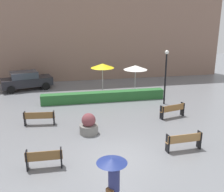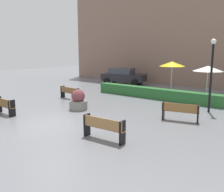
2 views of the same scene
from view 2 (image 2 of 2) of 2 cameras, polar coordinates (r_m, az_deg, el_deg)
The scene contains 12 objects.
ground_plane at distance 11.80m, azimuth -13.85°, elevation -6.38°, with size 60.00×60.00×0.00m, color slate.
bench_near_left at distance 14.29m, azimuth -23.30°, elevation -1.92°, with size 1.55×0.39×0.86m.
bench_far_right at distance 12.33m, azimuth 15.24°, elevation -3.19°, with size 1.75×0.73×0.87m.
bench_near_right at distance 9.47m, azimuth -2.02°, elevation -6.96°, with size 1.81×0.44×0.88m.
bench_far_left at distance 17.46m, azimuth -9.69°, elevation 0.91°, with size 1.83×0.52×0.82m.
planter_pot at distance 14.31m, azimuth -7.66°, elevation -1.13°, with size 1.02×1.02×1.17m.
lamp_post at distance 14.38m, azimuth 21.70°, elevation 5.93°, with size 0.28×0.28×3.91m.
patio_umbrella_yellow at distance 19.14m, azimuth 13.47°, elevation 7.08°, with size 1.88×1.88×2.49m.
patio_umbrella_white at distance 17.96m, azimuth 20.96°, elevation 5.83°, with size 1.95×1.95×2.29m.
hedge_strip at distance 17.64m, azimuth 9.53°, elevation 0.59°, with size 9.21×0.70×0.73m, color #28602D.
building_facade at distance 24.66m, azimuth 17.55°, elevation 15.74°, with size 28.00×1.20×11.61m, color #846656.
parked_car at distance 24.67m, azimuth 2.59°, elevation 4.60°, with size 4.50×2.78×1.57m.
Camera 2 is at (9.01, -6.82, 3.38)m, focal length 40.27 mm.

